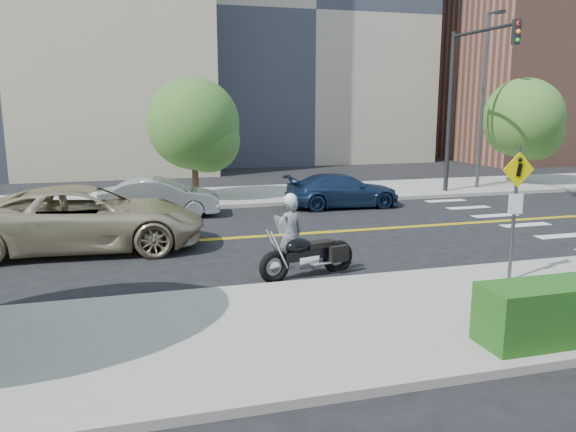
{
  "coord_description": "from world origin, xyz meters",
  "views": [
    {
      "loc": [
        -3.87,
        -16.61,
        4.03
      ],
      "look_at": [
        -0.02,
        -2.9,
        1.2
      ],
      "focal_mm": 35.0,
      "sensor_mm": 36.0,
      "label": 1
    }
  ],
  "objects_px": {
    "motorcyclist": "(290,231)",
    "parked_car_silver": "(160,198)",
    "motorcycle": "(308,245)",
    "parked_car_blue": "(343,191)",
    "suv": "(87,218)",
    "pedestrian_sign": "(515,201)"
  },
  "relations": [
    {
      "from": "parked_car_silver",
      "to": "parked_car_blue",
      "type": "bearing_deg",
      "value": -83.05
    },
    {
      "from": "pedestrian_sign",
      "to": "motorcyclist",
      "type": "bearing_deg",
      "value": 147.2
    },
    {
      "from": "motorcyclist",
      "to": "parked_car_blue",
      "type": "distance_m",
      "value": 8.78
    },
    {
      "from": "pedestrian_sign",
      "to": "suv",
      "type": "distance_m",
      "value": 11.19
    },
    {
      "from": "motorcyclist",
      "to": "parked_car_blue",
      "type": "height_order",
      "value": "motorcyclist"
    },
    {
      "from": "pedestrian_sign",
      "to": "suv",
      "type": "height_order",
      "value": "pedestrian_sign"
    },
    {
      "from": "motorcycle",
      "to": "parked_car_blue",
      "type": "distance_m",
      "value": 9.34
    },
    {
      "from": "pedestrian_sign",
      "to": "parked_car_silver",
      "type": "xyz_separation_m",
      "value": [
        -7.1,
        10.41,
        -1.26
      ]
    },
    {
      "from": "parked_car_silver",
      "to": "parked_car_blue",
      "type": "height_order",
      "value": "parked_car_silver"
    },
    {
      "from": "parked_car_blue",
      "to": "pedestrian_sign",
      "type": "bearing_deg",
      "value": -177.97
    },
    {
      "from": "pedestrian_sign",
      "to": "parked_car_silver",
      "type": "relative_size",
      "value": 0.7
    },
    {
      "from": "motorcyclist",
      "to": "suv",
      "type": "height_order",
      "value": "motorcyclist"
    },
    {
      "from": "motorcycle",
      "to": "suv",
      "type": "bearing_deg",
      "value": 128.33
    },
    {
      "from": "suv",
      "to": "parked_car_silver",
      "type": "xyz_separation_m",
      "value": [
        2.24,
        4.34,
        -0.2
      ]
    },
    {
      "from": "motorcyclist",
      "to": "parked_car_blue",
      "type": "bearing_deg",
      "value": -132.27
    },
    {
      "from": "parked_car_silver",
      "to": "suv",
      "type": "bearing_deg",
      "value": 159.58
    },
    {
      "from": "motorcycle",
      "to": "parked_car_blue",
      "type": "height_order",
      "value": "motorcycle"
    },
    {
      "from": "motorcyclist",
      "to": "parked_car_silver",
      "type": "distance_m",
      "value": 8.11
    },
    {
      "from": "motorcyclist",
      "to": "parked_car_silver",
      "type": "xyz_separation_m",
      "value": [
        -2.77,
        7.62,
        -0.24
      ]
    },
    {
      "from": "motorcyclist",
      "to": "parked_car_silver",
      "type": "relative_size",
      "value": 0.44
    },
    {
      "from": "suv",
      "to": "parked_car_blue",
      "type": "bearing_deg",
      "value": -60.67
    },
    {
      "from": "motorcyclist",
      "to": "suv",
      "type": "xyz_separation_m",
      "value": [
        -5.01,
        3.28,
        -0.04
      ]
    }
  ]
}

